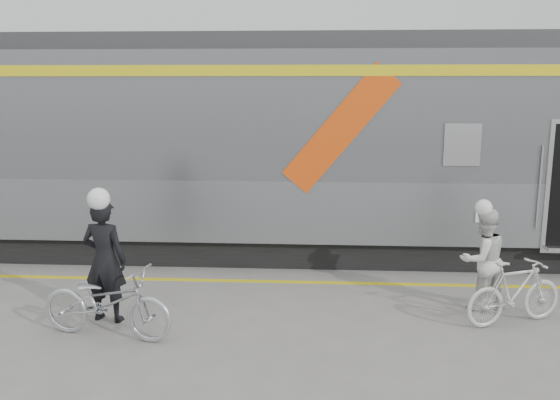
# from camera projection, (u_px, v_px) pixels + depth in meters

# --- Properties ---
(ground) EXTENTS (90.00, 90.00, 0.00)m
(ground) POSITION_uv_depth(u_px,v_px,m) (330.00, 338.00, 7.69)
(ground) COLOR slate
(ground) RESTS_ON ground
(train) EXTENTS (24.00, 3.17, 4.10)m
(train) POSITION_uv_depth(u_px,v_px,m) (432.00, 147.00, 11.28)
(train) COLOR black
(train) RESTS_ON ground
(safety_strip) EXTENTS (24.00, 0.12, 0.01)m
(safety_strip) POSITION_uv_depth(u_px,v_px,m) (327.00, 283.00, 9.80)
(safety_strip) COLOR yellow
(safety_strip) RESTS_ON ground
(man) EXTENTS (0.70, 0.52, 1.73)m
(man) POSITION_uv_depth(u_px,v_px,m) (105.00, 260.00, 8.11)
(man) COLOR black
(man) RESTS_ON ground
(bicycle_left) EXTENTS (1.90, 0.96, 0.95)m
(bicycle_left) POSITION_uv_depth(u_px,v_px,m) (107.00, 302.00, 7.63)
(bicycle_left) COLOR #B1B5B9
(bicycle_left) RESTS_ON ground
(woman) EXTENTS (0.88, 0.79, 1.49)m
(woman) POSITION_uv_depth(u_px,v_px,m) (483.00, 259.00, 8.55)
(woman) COLOR silver
(woman) RESTS_ON ground
(bicycle_right) EXTENTS (1.56, 0.95, 0.91)m
(bicycle_right) POSITION_uv_depth(u_px,v_px,m) (515.00, 292.00, 8.05)
(bicycle_right) COLOR #BCBCB8
(bicycle_right) RESTS_ON ground
(helmet_man) EXTENTS (0.30, 0.30, 0.30)m
(helmet_man) POSITION_uv_depth(u_px,v_px,m) (100.00, 188.00, 7.91)
(helmet_man) COLOR white
(helmet_man) RESTS_ON man
(helmet_woman) EXTENTS (0.24, 0.24, 0.24)m
(helmet_woman) POSITION_uv_depth(u_px,v_px,m) (487.00, 201.00, 8.38)
(helmet_woman) COLOR white
(helmet_woman) RESTS_ON woman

